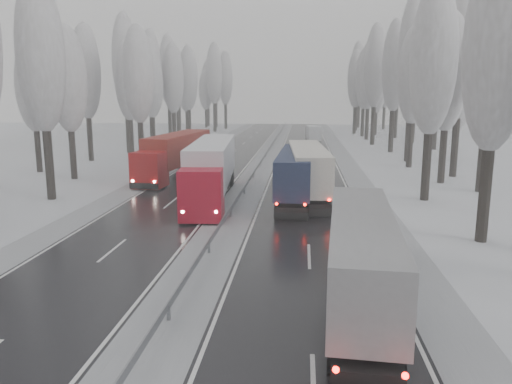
% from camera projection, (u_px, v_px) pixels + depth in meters
% --- Properties ---
extents(ground, '(260.00, 260.00, 0.00)m').
position_uv_depth(ground, '(133.00, 382.00, 14.53)').
color(ground, silver).
rests_on(ground, ground).
extents(carriageway_right, '(7.50, 200.00, 0.03)m').
position_uv_depth(carriageway_right, '(307.00, 191.00, 43.36)').
color(carriageway_right, black).
rests_on(carriageway_right, ground).
extents(carriageway_left, '(7.50, 200.00, 0.03)m').
position_uv_depth(carriageway_left, '(188.00, 189.00, 44.33)').
color(carriageway_left, black).
rests_on(carriageway_left, ground).
extents(median_slush, '(3.00, 200.00, 0.04)m').
position_uv_depth(median_slush, '(247.00, 189.00, 43.84)').
color(median_slush, '#A7ABAF').
rests_on(median_slush, ground).
extents(shoulder_right, '(2.40, 200.00, 0.04)m').
position_uv_depth(shoulder_right, '(365.00, 192.00, 42.90)').
color(shoulder_right, '#A7ABAF').
rests_on(shoulder_right, ground).
extents(shoulder_left, '(2.40, 200.00, 0.04)m').
position_uv_depth(shoulder_left, '(134.00, 188.00, 44.78)').
color(shoulder_left, '#A7ABAF').
rests_on(shoulder_left, ground).
extents(median_guardrail, '(0.12, 200.00, 0.76)m').
position_uv_depth(median_guardrail, '(247.00, 183.00, 43.72)').
color(median_guardrail, slate).
rests_on(median_guardrail, ground).
extents(tree_16, '(3.60, 3.60, 16.53)m').
position_uv_depth(tree_16, '(498.00, 48.00, 26.41)').
color(tree_16, black).
rests_on(tree_16, ground).
extents(tree_18, '(3.60, 3.60, 16.58)m').
position_uv_depth(tree_18, '(433.00, 61.00, 37.56)').
color(tree_18, black).
rests_on(tree_18, ground).
extents(tree_19, '(3.60, 3.60, 14.57)m').
position_uv_depth(tree_19, '(488.00, 80.00, 41.20)').
color(tree_19, black).
rests_on(tree_19, ground).
extents(tree_20, '(3.60, 3.60, 15.71)m').
position_uv_depth(tree_20, '(448.00, 73.00, 45.30)').
color(tree_20, black).
rests_on(tree_20, ground).
extents(tree_21, '(3.60, 3.60, 18.62)m').
position_uv_depth(tree_21, '(462.00, 55.00, 48.64)').
color(tree_21, black).
rests_on(tree_21, ground).
extents(tree_22, '(3.60, 3.60, 15.86)m').
position_uv_depth(tree_22, '(414.00, 76.00, 55.55)').
color(tree_22, black).
rests_on(tree_22, ground).
extents(tree_23, '(3.60, 3.60, 13.55)m').
position_uv_depth(tree_23, '(460.00, 90.00, 59.17)').
color(tree_23, black).
rests_on(tree_23, ground).
extents(tree_24, '(3.60, 3.60, 20.49)m').
position_uv_depth(tree_24, '(413.00, 53.00, 60.20)').
color(tree_24, black).
rests_on(tree_24, ground).
extents(tree_25, '(3.60, 3.60, 19.44)m').
position_uv_depth(tree_25, '(462.00, 60.00, 63.60)').
color(tree_25, black).
rests_on(tree_25, ground).
extents(tree_26, '(3.60, 3.60, 18.78)m').
position_uv_depth(tree_26, '(395.00, 67.00, 70.46)').
color(tree_26, black).
rests_on(tree_26, ground).
extents(tree_27, '(3.60, 3.60, 17.62)m').
position_uv_depth(tree_27, '(439.00, 73.00, 73.85)').
color(tree_27, black).
rests_on(tree_27, ground).
extents(tree_28, '(3.60, 3.60, 19.62)m').
position_uv_depth(tree_28, '(375.00, 67.00, 80.91)').
color(tree_28, black).
rests_on(tree_28, ground).
extents(tree_29, '(3.60, 3.60, 18.11)m').
position_uv_depth(tree_29, '(416.00, 74.00, 84.32)').
color(tree_29, black).
rests_on(tree_29, ground).
extents(tree_30, '(3.60, 3.60, 17.86)m').
position_uv_depth(tree_30, '(369.00, 76.00, 90.63)').
color(tree_30, black).
rests_on(tree_30, ground).
extents(tree_31, '(3.60, 3.60, 18.58)m').
position_uv_depth(tree_31, '(398.00, 74.00, 93.90)').
color(tree_31, black).
rests_on(tree_31, ground).
extents(tree_32, '(3.60, 3.60, 17.33)m').
position_uv_depth(tree_32, '(364.00, 79.00, 98.02)').
color(tree_32, black).
rests_on(tree_32, ground).
extents(tree_33, '(3.60, 3.60, 14.33)m').
position_uv_depth(tree_33, '(377.00, 89.00, 102.01)').
color(tree_33, black).
rests_on(tree_33, ground).
extents(tree_34, '(3.60, 3.60, 17.63)m').
position_uv_depth(tree_34, '(356.00, 79.00, 105.01)').
color(tree_34, black).
rests_on(tree_34, ground).
extents(tree_35, '(3.60, 3.60, 18.25)m').
position_uv_depth(tree_35, '(397.00, 78.00, 107.99)').
color(tree_35, black).
rests_on(tree_35, ground).
extents(tree_36, '(3.60, 3.60, 20.23)m').
position_uv_depth(tree_36, '(358.00, 73.00, 114.19)').
color(tree_36, black).
rests_on(tree_36, ground).
extents(tree_37, '(3.60, 3.60, 16.37)m').
position_uv_depth(tree_37, '(385.00, 85.00, 117.93)').
color(tree_37, black).
rests_on(tree_37, ground).
extents(tree_38, '(3.60, 3.60, 17.97)m').
position_uv_depth(tree_38, '(360.00, 81.00, 124.63)').
color(tree_38, black).
rests_on(tree_38, ground).
extents(tree_39, '(3.60, 3.60, 16.19)m').
position_uv_depth(tree_39, '(369.00, 86.00, 128.50)').
color(tree_39, black).
rests_on(tree_39, ground).
extents(tree_58, '(3.60, 3.60, 17.21)m').
position_uv_depth(tree_58, '(41.00, 56.00, 37.80)').
color(tree_58, black).
rests_on(tree_58, ground).
extents(tree_60, '(3.60, 3.60, 14.84)m').
position_uv_depth(tree_60, '(68.00, 80.00, 47.74)').
color(tree_60, black).
rests_on(tree_60, ground).
extents(tree_61, '(3.60, 3.60, 13.95)m').
position_uv_depth(tree_61, '(33.00, 87.00, 52.29)').
color(tree_61, black).
rests_on(tree_61, ground).
extents(tree_62, '(3.60, 3.60, 16.04)m').
position_uv_depth(tree_62, '(138.00, 75.00, 56.55)').
color(tree_62, black).
rests_on(tree_62, ground).
extents(tree_63, '(3.60, 3.60, 16.88)m').
position_uv_depth(tree_63, '(86.00, 72.00, 61.08)').
color(tree_63, black).
rests_on(tree_63, ground).
extents(tree_64, '(3.60, 3.60, 15.42)m').
position_uv_depth(tree_64, '(129.00, 81.00, 65.81)').
color(tree_64, black).
rests_on(tree_64, ground).
extents(tree_65, '(3.60, 3.60, 19.48)m').
position_uv_depth(tree_65, '(125.00, 63.00, 69.38)').
color(tree_65, black).
rests_on(tree_65, ground).
extents(tree_66, '(3.60, 3.60, 15.23)m').
position_uv_depth(tree_66, '(151.00, 84.00, 75.23)').
color(tree_66, black).
rests_on(tree_66, ground).
extents(tree_67, '(3.60, 3.60, 17.09)m').
position_uv_depth(tree_67, '(150.00, 77.00, 79.04)').
color(tree_67, black).
rests_on(tree_67, ground).
extents(tree_68, '(3.60, 3.60, 16.65)m').
position_uv_depth(tree_68, '(173.00, 79.00, 81.52)').
color(tree_68, black).
rests_on(tree_68, ground).
extents(tree_69, '(3.60, 3.60, 19.35)m').
position_uv_depth(tree_69, '(151.00, 69.00, 85.55)').
color(tree_69, black).
rests_on(tree_69, ground).
extents(tree_70, '(3.60, 3.60, 17.09)m').
position_uv_depth(tree_70, '(188.00, 79.00, 91.29)').
color(tree_70, black).
rests_on(tree_70, ground).
extents(tree_71, '(3.60, 3.60, 19.61)m').
position_uv_depth(tree_71, '(168.00, 71.00, 95.33)').
color(tree_71, black).
rests_on(tree_71, ground).
extents(tree_72, '(3.60, 3.60, 15.11)m').
position_uv_depth(tree_72, '(186.00, 87.00, 100.90)').
color(tree_72, black).
rests_on(tree_72, ground).
extents(tree_73, '(3.60, 3.60, 17.22)m').
position_uv_depth(tree_73, '(177.00, 81.00, 104.82)').
color(tree_73, black).
rests_on(tree_73, ground).
extents(tree_74, '(3.60, 3.60, 19.68)m').
position_uv_depth(tree_74, '(214.00, 74.00, 110.54)').
color(tree_74, black).
rests_on(tree_74, ground).
extents(tree_75, '(3.60, 3.60, 18.60)m').
position_uv_depth(tree_75, '(178.00, 78.00, 115.42)').
color(tree_75, black).
rests_on(tree_75, ground).
extents(tree_76, '(3.60, 3.60, 18.55)m').
position_uv_depth(tree_76, '(225.00, 79.00, 119.76)').
color(tree_76, black).
rests_on(tree_76, ground).
extents(tree_77, '(3.60, 3.60, 14.32)m').
position_uv_depth(tree_77, '(206.00, 90.00, 124.70)').
color(tree_77, black).
rests_on(tree_77, ground).
extents(tree_78, '(3.60, 3.60, 19.55)m').
position_uv_depth(tree_78, '(216.00, 77.00, 126.40)').
color(tree_78, black).
rests_on(tree_78, ground).
extents(tree_79, '(3.60, 3.60, 17.07)m').
position_uv_depth(tree_79, '(208.00, 84.00, 130.86)').
color(tree_79, black).
rests_on(tree_79, ground).
extents(truck_grey_tarp, '(3.34, 14.72, 3.75)m').
position_uv_depth(truck_grey_tarp, '(360.00, 247.00, 20.05)').
color(truck_grey_tarp, '#535358').
rests_on(truck_grey_tarp, ground).
extents(truck_blue_box, '(2.86, 15.37, 3.92)m').
position_uv_depth(truck_blue_box, '(296.00, 171.00, 39.39)').
color(truck_blue_box, '#1A2342').
rests_on(truck_blue_box, ground).
extents(truck_cream_box, '(3.57, 16.35, 4.16)m').
position_uv_depth(truck_cream_box, '(307.00, 167.00, 40.38)').
color(truck_cream_box, '#AEAB9A').
rests_on(truck_cream_box, ground).
extents(box_truck_distant, '(2.81, 7.30, 2.66)m').
position_uv_depth(box_truck_distant, '(313.00, 133.00, 90.72)').
color(box_truck_distant, silver).
rests_on(box_truck_distant, ground).
extents(truck_red_white, '(4.28, 17.92, 4.56)m').
position_uv_depth(truck_red_white, '(211.00, 167.00, 39.14)').
color(truck_red_white, '#AD091E').
rests_on(truck_red_white, ground).
extents(truck_red_red, '(4.24, 16.87, 4.29)m').
position_uv_depth(truck_red_red, '(175.00, 152.00, 50.37)').
color(truck_red_red, '#9A080A').
rests_on(truck_red_red, ground).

